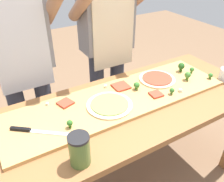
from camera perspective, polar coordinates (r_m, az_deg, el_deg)
prep_table at (r=1.50m, az=2.48°, el=-6.86°), size 1.87×0.72×0.78m
cutting_board at (r=1.48m, az=1.78°, el=-2.00°), size 1.46×0.41×0.02m
chefs_knife at (r=1.30m, az=-19.20°, el=-9.06°), size 0.26×0.21×0.02m
pizza_whole_tomato_red at (r=1.69m, az=10.94°, el=2.95°), size 0.26×0.26×0.02m
pizza_whole_pesto_green at (r=1.40m, az=-0.61°, el=-3.35°), size 0.28×0.28×0.02m
pizza_slice_near_left at (r=1.52m, az=10.70°, el=-0.77°), size 0.08×0.08×0.01m
pizza_slice_center at (r=1.45m, az=-11.30°, el=-2.88°), size 0.10×0.10×0.01m
pizza_slice_far_left at (r=1.58m, az=2.18°, el=1.15°), size 0.11×0.11×0.01m
broccoli_floret_back_right at (r=1.54m, az=14.42°, el=0.11°), size 0.03×0.03×0.04m
broccoli_floret_front_left at (r=1.84m, az=18.91°, el=4.96°), size 0.03×0.03×0.04m
broccoli_floret_front_mid at (r=1.55m, az=6.04°, el=1.39°), size 0.04×0.04×0.05m
broccoli_floret_center_right at (r=1.26m, az=-10.27°, el=-7.76°), size 0.03×0.03×0.05m
broccoli_floret_front_right at (r=1.81m, az=22.90°, el=3.51°), size 0.03×0.03×0.04m
broccoli_floret_back_mid at (r=1.73m, az=17.97°, el=3.69°), size 0.04×0.04×0.06m
broccoli_floret_center_left at (r=1.83m, az=16.55°, el=5.78°), size 0.05×0.05×0.07m
cheese_crumble_a at (r=1.59m, az=16.34°, el=0.13°), size 0.03×0.03×0.02m
cheese_crumble_b at (r=1.57m, az=-1.62°, el=1.14°), size 0.02×0.02×0.02m
cheese_crumble_c at (r=1.46m, az=-15.50°, el=-3.03°), size 0.02×0.02×0.02m
sauce_jar at (r=1.07m, az=-7.93°, el=-14.03°), size 0.10×0.10×0.16m
cook_left at (r=1.67m, az=-21.42°, el=8.16°), size 0.54×0.39×1.67m
cook_right at (r=1.87m, az=-1.17°, el=12.96°), size 0.54×0.39×1.67m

